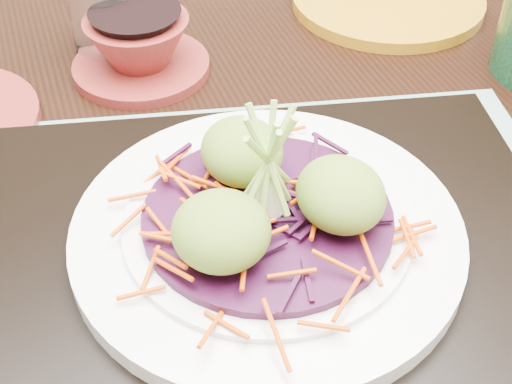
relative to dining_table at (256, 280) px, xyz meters
name	(u,v)px	position (x,y,z in m)	size (l,w,h in m)	color
dining_table	(256,280)	(0.00, 0.00, 0.00)	(1.37, 0.96, 0.82)	black
placemat	(267,260)	(-0.02, -0.07, 0.11)	(0.50, 0.39, 0.00)	gray
serving_tray	(267,249)	(-0.02, -0.07, 0.12)	(0.43, 0.32, 0.02)	black
white_plate	(267,231)	(-0.02, -0.07, 0.14)	(0.28, 0.28, 0.02)	white
cabbage_bed	(267,217)	(-0.02, -0.07, 0.16)	(0.18, 0.18, 0.01)	#360A29
carrot_julienne	(268,208)	(-0.02, -0.07, 0.16)	(0.22, 0.22, 0.01)	#CF4403
guacamole_scoops	(268,191)	(-0.02, -0.07, 0.18)	(0.15, 0.14, 0.05)	#5B7B25
scallion_garnish	(268,166)	(-0.02, -0.07, 0.20)	(0.06, 0.06, 0.10)	#9DCB51
water_glass	(102,9)	(-0.05, 0.27, 0.16)	(0.07, 0.07, 0.10)	white
terracotta_bowl_set	(139,49)	(-0.03, 0.22, 0.13)	(0.17, 0.17, 0.06)	maroon
yellow_plate	(387,0)	(0.27, 0.24, 0.11)	(0.22, 0.22, 0.01)	#A16C11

